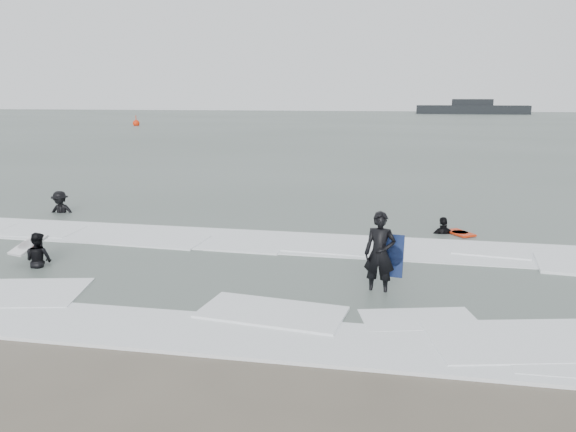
% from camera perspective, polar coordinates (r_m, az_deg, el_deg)
% --- Properties ---
extents(ground, '(320.00, 320.00, 0.00)m').
position_cam_1_polar(ground, '(11.16, -5.28, -10.85)').
color(ground, brown).
rests_on(ground, ground).
extents(sea, '(320.00, 320.00, 0.00)m').
position_cam_1_polar(sea, '(89.97, 9.80, 9.17)').
color(sea, '#47544C').
rests_on(sea, ground).
extents(surfer_centre, '(0.75, 0.54, 1.90)m').
position_cam_1_polar(surfer_centre, '(12.85, 9.16, -7.80)').
color(surfer_centre, black).
rests_on(surfer_centre, ground).
extents(surfer_wading, '(0.82, 0.70, 1.49)m').
position_cam_1_polar(surfer_wading, '(15.88, -23.92, -4.84)').
color(surfer_wading, black).
rests_on(surfer_wading, ground).
extents(surfer_breaker, '(1.20, 0.80, 1.74)m').
position_cam_1_polar(surfer_breaker, '(22.67, -22.07, 0.15)').
color(surfer_breaker, black).
rests_on(surfer_breaker, ground).
extents(surfer_right_near, '(1.09, 0.69, 1.73)m').
position_cam_1_polar(surfer_right_near, '(18.60, 15.49, -1.86)').
color(surfer_right_near, black).
rests_on(surfer_right_near, ground).
extents(surf_foam, '(30.03, 9.06, 0.09)m').
position_cam_1_polar(surf_foam, '(14.51, -1.04, -5.15)').
color(surf_foam, white).
rests_on(surf_foam, ground).
extents(bodyboards, '(12.17, 6.53, 1.25)m').
position_cam_1_polar(bodyboards, '(15.00, 1.18, -2.75)').
color(bodyboards, '#0E1B43').
rests_on(bodyboards, ground).
extents(buoy, '(1.00, 1.00, 1.65)m').
position_cam_1_polar(buoy, '(87.31, -15.17, 9.08)').
color(buoy, red).
rests_on(buoy, ground).
extents(vessel_horizon, '(26.68, 4.76, 3.62)m').
position_cam_1_polar(vessel_horizon, '(147.94, 18.18, 10.32)').
color(vessel_horizon, black).
rests_on(vessel_horizon, ground).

